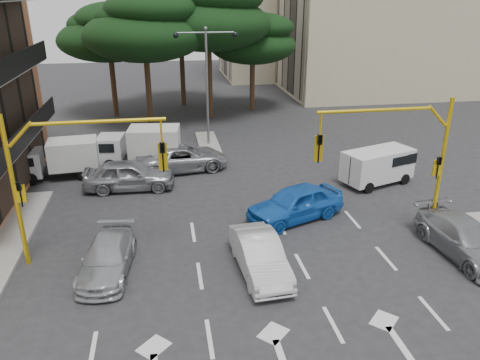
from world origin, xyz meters
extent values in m
plane|color=#28282B|center=(0.00, 0.00, 0.00)|extent=(120.00, 120.00, 0.00)
cube|color=gray|center=(0.00, 16.00, 0.07)|extent=(1.40, 6.00, 0.15)
cube|color=#C5BC93|center=(20.00, 32.00, 9.00)|extent=(20.00, 12.00, 18.00)
cube|color=black|center=(9.94, 32.00, 8.50)|extent=(0.12, 11.04, 16.20)
cube|color=#C5BC93|center=(13.00, 44.00, 8.00)|extent=(16.00, 12.00, 16.00)
cube|color=black|center=(4.94, 44.00, 7.50)|extent=(0.12, 11.04, 14.20)
cylinder|color=#382616|center=(-4.00, 22.00, 2.48)|extent=(0.44, 0.44, 4.95)
ellipsoid|color=black|center=(-4.00, 22.00, 6.93)|extent=(9.15, 9.15, 3.87)
ellipsoid|color=black|center=(-3.40, 21.60, 8.80)|extent=(6.86, 6.86, 2.86)
ellipsoid|color=black|center=(-4.50, 22.30, 8.25)|extent=(6.07, 6.07, 2.64)
cylinder|color=#382616|center=(1.00, 24.00, 2.70)|extent=(0.44, 0.44, 5.40)
ellipsoid|color=black|center=(1.00, 24.00, 7.56)|extent=(9.98, 9.98, 4.22)
ellipsoid|color=black|center=(0.50, 24.30, 9.00)|extent=(6.62, 6.62, 2.88)
cylinder|color=#382616|center=(-7.00, 26.00, 2.25)|extent=(0.44, 0.44, 4.50)
ellipsoid|color=black|center=(-7.00, 26.00, 6.30)|extent=(8.32, 8.32, 3.52)
ellipsoid|color=black|center=(-6.40, 25.60, 8.00)|extent=(6.24, 6.24, 2.60)
ellipsoid|color=black|center=(-7.50, 26.30, 7.50)|extent=(5.52, 5.52, 2.40)
cylinder|color=#382616|center=(5.00, 26.00, 2.02)|extent=(0.44, 0.44, 4.05)
ellipsoid|color=black|center=(5.00, 26.00, 5.67)|extent=(7.49, 7.49, 3.17)
ellipsoid|color=black|center=(5.60, 25.60, 7.20)|extent=(5.62, 5.62, 2.34)
ellipsoid|color=black|center=(4.50, 26.30, 6.75)|extent=(4.97, 4.97, 2.16)
cylinder|color=#382616|center=(-1.00, 29.00, 2.48)|extent=(0.44, 0.44, 4.95)
ellipsoid|color=black|center=(-1.00, 29.00, 6.93)|extent=(9.15, 9.15, 3.87)
ellipsoid|color=black|center=(-0.40, 28.60, 8.80)|extent=(6.86, 6.86, 2.86)
ellipsoid|color=black|center=(-1.50, 29.30, 8.25)|extent=(6.07, 6.07, 2.64)
cylinder|color=gold|center=(8.60, 2.00, 3.00)|extent=(0.18, 0.18, 6.00)
cylinder|color=gold|center=(8.05, 2.00, 5.25)|extent=(0.95, 0.14, 0.95)
cylinder|color=gold|center=(5.30, 2.00, 5.60)|extent=(4.80, 0.14, 0.14)
cylinder|color=gold|center=(3.10, 2.00, 5.15)|extent=(0.08, 0.08, 0.90)
imported|color=black|center=(3.10, 2.00, 4.10)|extent=(0.20, 0.24, 1.20)
cube|color=gold|center=(3.10, 2.08, 4.10)|extent=(0.36, 0.06, 1.10)
imported|color=black|center=(8.38, 1.85, 3.00)|extent=(0.16, 0.20, 1.00)
cube|color=gold|center=(8.38, 1.95, 3.00)|extent=(0.35, 0.08, 0.70)
cylinder|color=gold|center=(-8.60, 2.00, 3.00)|extent=(0.18, 0.18, 6.00)
cylinder|color=gold|center=(-8.05, 2.00, 5.25)|extent=(0.95, 0.14, 0.95)
cylinder|color=gold|center=(-5.30, 2.00, 5.60)|extent=(4.80, 0.14, 0.14)
cylinder|color=gold|center=(-3.10, 2.00, 5.15)|extent=(0.08, 0.08, 0.90)
imported|color=black|center=(-3.10, 2.00, 4.10)|extent=(0.20, 0.24, 1.20)
cube|color=gold|center=(-3.10, 2.08, 4.10)|extent=(0.36, 0.06, 1.10)
imported|color=black|center=(-8.38, 1.85, 3.00)|extent=(0.16, 0.20, 1.00)
cube|color=gold|center=(-8.38, 1.95, 3.00)|extent=(0.35, 0.08, 0.70)
cylinder|color=slate|center=(0.00, 16.00, 3.90)|extent=(0.16, 0.16, 7.50)
cylinder|color=slate|center=(-0.90, 16.00, 7.55)|extent=(1.80, 0.10, 0.10)
sphere|color=black|center=(-1.90, 16.00, 7.40)|extent=(0.36, 0.36, 0.36)
cylinder|color=slate|center=(0.90, 16.00, 7.55)|extent=(1.80, 0.10, 0.10)
sphere|color=black|center=(1.90, 16.00, 7.40)|extent=(0.36, 0.36, 0.36)
sphere|color=slate|center=(0.00, 16.00, 7.80)|extent=(0.24, 0.24, 0.24)
imported|color=silver|center=(0.28, -0.09, 0.71)|extent=(1.80, 4.41, 1.42)
imported|color=blue|center=(2.83, 4.04, 0.81)|extent=(5.11, 3.52, 1.62)
imported|color=#A9ADB1|center=(-5.41, 0.86, 0.63)|extent=(2.21, 4.48, 1.25)
imported|color=#96979D|center=(-2.00, 11.50, 0.75)|extent=(5.70, 3.26, 1.50)
imported|color=gray|center=(-5.00, 9.00, 0.82)|extent=(4.88, 2.11, 1.64)
imported|color=gray|center=(8.70, -0.23, 0.72)|extent=(2.38, 5.10, 1.44)
camera|label=1|loc=(-2.98, -15.06, 9.95)|focal=35.00mm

